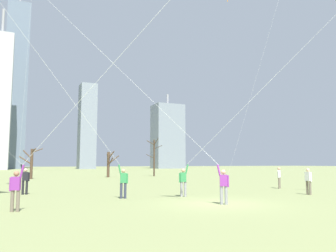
% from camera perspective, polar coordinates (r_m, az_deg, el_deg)
% --- Properties ---
extents(ground_plane, '(400.00, 400.00, 0.00)m').
position_cam_1_polar(ground_plane, '(16.71, 8.49, -12.87)').
color(ground_plane, '#848E56').
extents(kite_flyer_midfield_center_teal, '(9.94, 8.09, 13.88)m').
position_cam_1_polar(kite_flyer_midfield_center_teal, '(19.65, 7.06, -4.46)').
color(kite_flyer_midfield_center_teal, gray).
rests_on(kite_flyer_midfield_center_teal, ground).
extents(kite_flyer_midfield_right_purple, '(8.14, 0.72, 11.54)m').
position_cam_1_polar(kite_flyer_midfield_right_purple, '(18.65, -12.89, -1.44)').
color(kite_flyer_midfield_right_purple, '#33384C').
rests_on(kite_flyer_midfield_right_purple, ground).
extents(kite_flyer_far_back_orange, '(8.41, 4.70, 12.08)m').
position_cam_1_polar(kite_flyer_far_back_orange, '(14.18, -16.03, 0.65)').
color(kite_flyer_far_back_orange, '#726656').
rests_on(kite_flyer_far_back_orange, ground).
extents(kite_flyer_foreground_left_yellow, '(11.24, 12.20, 17.18)m').
position_cam_1_polar(kite_flyer_foreground_left_yellow, '(17.49, -1.05, 0.90)').
color(kite_flyer_foreground_left_yellow, gray).
rests_on(kite_flyer_foreground_left_yellow, ground).
extents(bystander_far_off_by_trees, '(0.42, 0.37, 1.62)m').
position_cam_1_polar(bystander_far_off_by_trees, '(27.66, 18.28, -8.13)').
color(bystander_far_off_by_trees, '#726656').
rests_on(bystander_far_off_by_trees, ground).
extents(bystander_strolling_midfield, '(0.22, 0.51, 1.62)m').
position_cam_1_polar(bystander_strolling_midfield, '(22.78, 22.64, -8.41)').
color(bystander_strolling_midfield, '#726656').
rests_on(bystander_strolling_midfield, ground).
extents(distant_kite_high_overhead_pink, '(0.70, 2.58, 21.64)m').
position_cam_1_polar(distant_kite_high_overhead_pink, '(38.61, -22.10, 19.13)').
color(distant_kite_high_overhead_pink, pink).
rests_on(distant_kite_high_overhead_pink, ground).
extents(bare_tree_right_of_center, '(2.15, 1.60, 5.76)m').
position_cam_1_polar(bare_tree_right_of_center, '(51.17, -2.37, -5.15)').
color(bare_tree_right_of_center, '#423326').
rests_on(bare_tree_right_of_center, ground).
extents(bare_tree_left_of_center, '(2.08, 2.49, 3.64)m').
position_cam_1_polar(bare_tree_left_of_center, '(48.06, -9.96, -6.19)').
color(bare_tree_left_of_center, '#4C3828').
rests_on(bare_tree_left_of_center, ground).
extents(bare_tree_leftmost, '(2.79, 1.55, 3.85)m').
position_cam_1_polar(bare_tree_leftmost, '(45.36, -22.15, -5.63)').
color(bare_tree_leftmost, '#4C3828').
rests_on(bare_tree_leftmost, ground).
extents(skyline_squat_block, '(5.63, 6.88, 30.12)m').
position_cam_1_polar(skyline_squat_block, '(123.32, -13.52, -0.05)').
color(skyline_squat_block, gray).
rests_on(skyline_squat_block, ground).
extents(skyline_mid_tower_left, '(11.08, 8.75, 28.79)m').
position_cam_1_polar(skyline_mid_tower_left, '(130.18, -0.07, -1.78)').
color(skyline_mid_tower_left, gray).
rests_on(skyline_mid_tower_left, ground).
extents(skyline_mid_tower_right, '(7.90, 11.87, 65.02)m').
position_cam_1_polar(skyline_mid_tower_right, '(137.73, -24.31, 6.19)').
color(skyline_mid_tower_right, slate).
rests_on(skyline_mid_tower_right, ground).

